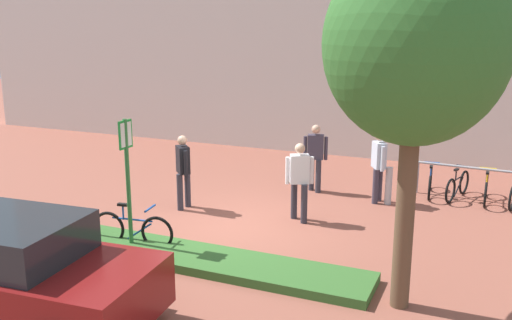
# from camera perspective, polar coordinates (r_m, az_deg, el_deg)

# --- Properties ---
(ground_plane) EXTENTS (60.00, 60.00, 0.00)m
(ground_plane) POSITION_cam_1_polar(r_m,az_deg,el_deg) (12.07, -2.56, -6.68)
(ground_plane) COLOR brown
(planter_strip) EXTENTS (7.00, 1.10, 0.16)m
(planter_strip) POSITION_cam_1_polar(r_m,az_deg,el_deg) (10.50, -7.52, -9.53)
(planter_strip) COLOR #336028
(planter_strip) RESTS_ON ground
(tree_sidewalk) EXTENTS (2.57, 2.57, 5.33)m
(tree_sidewalk) POSITION_cam_1_polar(r_m,az_deg,el_deg) (8.16, 15.83, 11.02)
(tree_sidewalk) COLOR brown
(tree_sidewalk) RESTS_ON ground
(parking_sign_post) EXTENTS (0.08, 0.36, 2.52)m
(parking_sign_post) POSITION_cam_1_polar(r_m,az_deg,el_deg) (10.58, -12.85, -0.64)
(parking_sign_post) COLOR #2D7238
(parking_sign_post) RESTS_ON ground
(bike_at_sign) EXTENTS (1.67, 0.42, 0.86)m
(bike_at_sign) POSITION_cam_1_polar(r_m,az_deg,el_deg) (11.14, -12.31, -6.85)
(bike_at_sign) COLOR black
(bike_at_sign) RESTS_ON ground
(bike_rack_cluster) EXTENTS (2.65, 1.64, 0.83)m
(bike_rack_cluster) POSITION_cam_1_polar(r_m,az_deg,el_deg) (14.63, 20.91, -2.48)
(bike_rack_cluster) COLOR #99999E
(bike_rack_cluster) RESTS_ON ground
(bollard_steel) EXTENTS (0.16, 0.16, 0.90)m
(bollard_steel) POSITION_cam_1_polar(r_m,az_deg,el_deg) (13.69, 13.21, -2.55)
(bollard_steel) COLOR #ADADB2
(bollard_steel) RESTS_ON ground
(person_casual_tan) EXTENTS (0.41, 0.54, 1.72)m
(person_casual_tan) POSITION_cam_1_polar(r_m,az_deg,el_deg) (13.65, 12.25, -0.24)
(person_casual_tan) COLOR #383342
(person_casual_tan) RESTS_ON ground
(person_shirt_blue) EXTENTS (0.56, 0.39, 1.72)m
(person_shirt_blue) POSITION_cam_1_polar(r_m,az_deg,el_deg) (12.12, 4.40, -1.72)
(person_shirt_blue) COLOR #2D2D38
(person_shirt_blue) RESTS_ON ground
(person_suited_navy) EXTENTS (0.46, 0.46, 1.72)m
(person_suited_navy) POSITION_cam_1_polar(r_m,az_deg,el_deg) (13.00, -7.36, -0.72)
(person_suited_navy) COLOR #2D2D38
(person_suited_navy) RESTS_ON ground
(person_suited_dark) EXTENTS (0.59, 0.34, 1.72)m
(person_suited_dark) POSITION_cam_1_polar(r_m,az_deg,el_deg) (14.29, 6.00, 0.64)
(person_suited_dark) COLOR #2D2D38
(person_suited_dark) RESTS_ON ground
(car_maroon_wagon) EXTENTS (4.42, 2.27, 1.54)m
(car_maroon_wagon) POSITION_cam_1_polar(r_m,az_deg,el_deg) (8.97, -23.76, -10.13)
(car_maroon_wagon) COLOR maroon
(car_maroon_wagon) RESTS_ON ground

